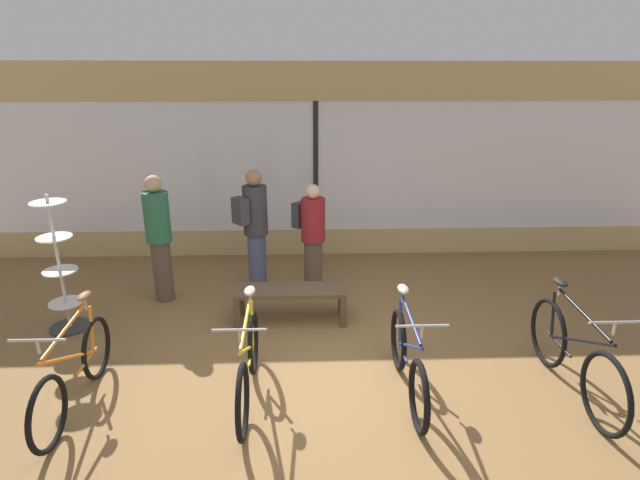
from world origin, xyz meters
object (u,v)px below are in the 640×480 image
at_px(bicycle_right, 408,361).
at_px(bicycle_far_right, 573,356).
at_px(customer_near_rack, 255,227).
at_px(customer_mid_floor, 312,235).
at_px(bicycle_far_left, 75,372).
at_px(customer_by_window, 159,236).
at_px(bicycle_left, 248,365).
at_px(display_bench, 290,294).
at_px(accessory_rack, 61,276).

relative_size(bicycle_right, bicycle_far_right, 0.90).
height_order(customer_near_rack, customer_mid_floor, customer_near_rack).
relative_size(bicycle_far_left, customer_by_window, 0.97).
distance_m(bicycle_left, bicycle_far_right, 3.18).
distance_m(customer_near_rack, customer_by_window, 1.30).
distance_m(bicycle_far_left, bicycle_right, 3.18).
xyz_separation_m(bicycle_far_left, bicycle_far_right, (4.81, 0.06, 0.04)).
bearing_deg(display_bench, customer_mid_floor, 72.50).
xyz_separation_m(bicycle_far_left, bicycle_right, (3.18, 0.09, -0.00)).
bearing_deg(bicycle_far_left, customer_near_rack, 60.39).
relative_size(customer_near_rack, customer_by_window, 1.01).
xyz_separation_m(accessory_rack, customer_near_rack, (2.25, 1.06, 0.26)).
distance_m(bicycle_far_right, customer_by_window, 5.17).
bearing_deg(display_bench, customer_by_window, 158.54).
height_order(bicycle_right, customer_mid_floor, customer_mid_floor).
xyz_separation_m(bicycle_left, bicycle_far_right, (3.18, -0.01, 0.03)).
bearing_deg(bicycle_far_right, customer_by_window, 153.40).
xyz_separation_m(bicycle_far_left, customer_near_rack, (1.48, 2.61, 0.59)).
height_order(bicycle_far_left, bicycle_far_right, bicycle_far_right).
bearing_deg(bicycle_left, customer_mid_floor, 75.22).
relative_size(bicycle_right, customer_near_rack, 0.92).
relative_size(bicycle_far_right, display_bench, 1.30).
height_order(bicycle_far_right, customer_mid_floor, customer_mid_floor).
height_order(customer_near_rack, customer_by_window, customer_near_rack).
bearing_deg(bicycle_far_right, customer_mid_floor, 134.75).
bearing_deg(customer_near_rack, accessory_rack, -154.91).
height_order(bicycle_far_right, customer_near_rack, customer_near_rack).
xyz_separation_m(bicycle_right, customer_by_window, (-2.96, 2.27, 0.57)).
bearing_deg(bicycle_right, bicycle_far_right, -1.05).
xyz_separation_m(display_bench, customer_by_window, (-1.78, 0.70, 0.57)).
bearing_deg(customer_near_rack, bicycle_right, -56.20).
xyz_separation_m(bicycle_right, customer_mid_floor, (-0.88, 2.51, 0.48)).
bearing_deg(accessory_rack, bicycle_left, -31.96).
bearing_deg(bicycle_right, customer_by_window, 142.54).
height_order(bicycle_right, customer_by_window, customer_by_window).
relative_size(bicycle_right, customer_by_window, 0.93).
height_order(bicycle_right, bicycle_far_right, bicycle_far_right).
height_order(bicycle_left, customer_mid_floor, customer_mid_floor).
distance_m(accessory_rack, customer_near_rack, 2.50).
distance_m(bicycle_right, bicycle_far_right, 1.63).
distance_m(bicycle_far_right, display_bench, 3.24).
xyz_separation_m(bicycle_left, customer_near_rack, (-0.14, 2.55, 0.59)).
xyz_separation_m(bicycle_far_left, display_bench, (2.00, 1.65, -0.00)).
distance_m(bicycle_left, display_bench, 1.64).
relative_size(accessory_rack, customer_mid_floor, 1.09).
bearing_deg(customer_by_window, accessory_rack, -140.86).
height_order(bicycle_far_right, customer_by_window, customer_by_window).
xyz_separation_m(bicycle_far_right, customer_by_window, (-4.60, 2.30, 0.53)).
bearing_deg(bicycle_left, bicycle_far_left, -177.79).
height_order(bicycle_left, display_bench, bicycle_left).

